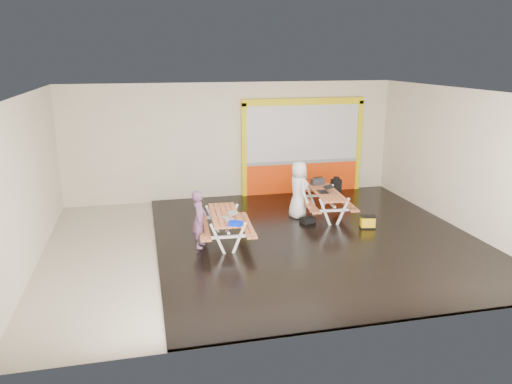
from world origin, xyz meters
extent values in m
cube|color=beige|center=(0.00, 0.00, -0.01)|extent=(10.00, 8.00, 0.01)
cube|color=white|center=(0.00, 0.00, 3.50)|extent=(10.00, 8.00, 0.01)
cube|color=beige|center=(0.00, 4.00, 1.75)|extent=(10.00, 0.01, 3.50)
cube|color=beige|center=(0.00, -4.00, 1.75)|extent=(10.00, 0.01, 3.50)
cube|color=beige|center=(-5.00, 0.00, 1.75)|extent=(0.01, 8.00, 3.50)
cube|color=beige|center=(5.00, 0.00, 1.75)|extent=(0.01, 8.00, 3.50)
cube|color=black|center=(1.25, 0.00, 0.03)|extent=(7.50, 7.98, 0.05)
cube|color=#F93F09|center=(2.20, 3.93, 0.50)|extent=(3.60, 0.12, 1.00)
cube|color=gray|center=(2.20, 3.93, 1.03)|extent=(3.60, 0.14, 0.10)
cube|color=silver|center=(2.20, 3.94, 1.94)|extent=(3.60, 0.08, 1.72)
cube|color=yellow|center=(0.33, 3.92, 1.45)|extent=(0.14, 0.16, 2.90)
cube|color=yellow|center=(4.07, 3.92, 1.45)|extent=(0.14, 0.16, 2.90)
cube|color=yellow|center=(2.20, 3.92, 2.90)|extent=(3.88, 0.16, 0.20)
cube|color=#C36A3E|center=(-1.17, 0.17, 0.71)|extent=(0.23, 1.82, 0.04)
cube|color=#C36A3E|center=(-1.04, 0.16, 0.71)|extent=(0.23, 1.82, 0.04)
cube|color=#C36A3E|center=(-0.91, 0.15, 0.71)|extent=(0.23, 1.82, 0.04)
cube|color=#C36A3E|center=(-0.78, 0.14, 0.71)|extent=(0.23, 1.82, 0.04)
cube|color=#C36A3E|center=(-0.65, 0.14, 0.71)|extent=(0.23, 1.82, 0.04)
cube|color=white|center=(-1.19, -0.52, 0.39)|extent=(0.34, 0.08, 0.73)
cube|color=white|center=(-0.72, -0.55, 0.39)|extent=(0.34, 0.08, 0.73)
cube|color=white|center=(-0.96, -0.54, 0.43)|extent=(1.25, 0.13, 0.05)
cube|color=white|center=(-0.96, -0.54, 0.67)|extent=(0.62, 0.09, 0.05)
cube|color=white|center=(-1.11, 0.86, 0.39)|extent=(0.34, 0.08, 0.73)
cube|color=white|center=(-0.63, 0.83, 0.39)|extent=(0.34, 0.08, 0.73)
cube|color=white|center=(-0.87, 0.84, 0.43)|extent=(1.25, 0.13, 0.05)
cube|color=white|center=(-0.87, 0.84, 0.67)|extent=(0.62, 0.09, 0.05)
cube|color=white|center=(-0.91, 0.15, 0.53)|extent=(0.15, 1.49, 0.05)
cube|color=#C36A3E|center=(-1.47, 0.19, 0.44)|extent=(0.22, 1.82, 0.04)
cube|color=#C36A3E|center=(-1.35, 0.18, 0.44)|extent=(0.22, 1.82, 0.04)
cube|color=#C36A3E|center=(-0.47, 0.13, 0.44)|extent=(0.22, 1.82, 0.04)
cube|color=#C36A3E|center=(-0.35, 0.12, 0.44)|extent=(0.22, 1.82, 0.04)
cube|color=#C36A3E|center=(1.81, 1.43, 0.72)|extent=(0.26, 1.83, 0.04)
cube|color=#C36A3E|center=(1.94, 1.42, 0.72)|extent=(0.26, 1.83, 0.04)
cube|color=#C36A3E|center=(2.07, 1.41, 0.72)|extent=(0.26, 1.83, 0.04)
cube|color=#C36A3E|center=(2.19, 1.40, 0.72)|extent=(0.26, 1.83, 0.04)
cube|color=#C36A3E|center=(2.32, 1.39, 0.72)|extent=(0.26, 1.83, 0.04)
cube|color=white|center=(1.77, 0.74, 0.39)|extent=(0.34, 0.08, 0.73)
cube|color=white|center=(2.25, 0.70, 0.39)|extent=(0.34, 0.08, 0.73)
cube|color=white|center=(2.01, 0.72, 0.43)|extent=(1.25, 0.16, 0.05)
cube|color=white|center=(2.01, 0.72, 0.67)|extent=(0.62, 0.11, 0.05)
cube|color=white|center=(1.89, 2.12, 0.39)|extent=(0.34, 0.08, 0.73)
cube|color=white|center=(2.36, 2.08, 0.39)|extent=(0.34, 0.08, 0.73)
cube|color=white|center=(2.12, 2.10, 0.43)|extent=(1.25, 0.16, 0.05)
cube|color=white|center=(2.12, 2.10, 0.67)|extent=(0.62, 0.11, 0.05)
cube|color=white|center=(2.07, 1.41, 0.53)|extent=(0.18, 1.50, 0.05)
cube|color=#C36A3E|center=(1.50, 1.46, 0.44)|extent=(0.26, 1.83, 0.04)
cube|color=#C36A3E|center=(1.63, 1.45, 0.44)|extent=(0.26, 1.83, 0.04)
cube|color=#C36A3E|center=(2.50, 1.37, 0.44)|extent=(0.26, 1.83, 0.04)
cube|color=#C36A3E|center=(2.63, 1.36, 0.44)|extent=(0.26, 1.83, 0.04)
imported|color=#674464|center=(-1.54, -0.16, 0.76)|extent=(0.43, 0.54, 1.31)
imported|color=white|center=(1.33, 1.59, 0.77)|extent=(0.60, 0.83, 1.58)
cube|color=silver|center=(-0.90, -0.15, 0.74)|extent=(0.26, 0.33, 0.02)
cube|color=silver|center=(-0.78, -0.12, 0.84)|extent=(0.25, 0.32, 0.06)
cube|color=silver|center=(-0.78, -0.12, 0.84)|extent=(0.21, 0.28, 0.05)
cube|color=black|center=(1.95, 1.41, 0.74)|extent=(0.28, 0.37, 0.02)
cube|color=black|center=(2.10, 1.40, 0.87)|extent=(0.26, 0.37, 0.07)
cube|color=silver|center=(2.10, 1.40, 0.87)|extent=(0.22, 0.32, 0.06)
cube|color=#0020ED|center=(-0.82, -0.66, 0.77)|extent=(0.35, 0.31, 0.08)
cube|color=black|center=(2.09, 2.21, 0.82)|extent=(0.41, 0.26, 0.17)
cylinder|color=black|center=(2.09, 2.21, 0.95)|extent=(0.29, 0.08, 0.02)
cube|color=black|center=(2.68, 2.27, 0.64)|extent=(0.28, 0.19, 0.39)
cylinder|color=black|center=(2.68, 2.27, 0.85)|extent=(0.18, 0.18, 0.10)
cube|color=black|center=(1.42, 1.03, 0.12)|extent=(0.41, 0.34, 0.13)
cube|color=black|center=(2.75, 0.29, 0.07)|extent=(0.41, 0.31, 0.04)
cube|color=gold|center=(2.75, 0.29, 0.21)|extent=(0.38, 0.29, 0.27)
cube|color=black|center=(2.75, 0.29, 0.35)|extent=(0.41, 0.31, 0.03)
camera|label=1|loc=(-2.68, -10.56, 4.28)|focal=34.69mm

